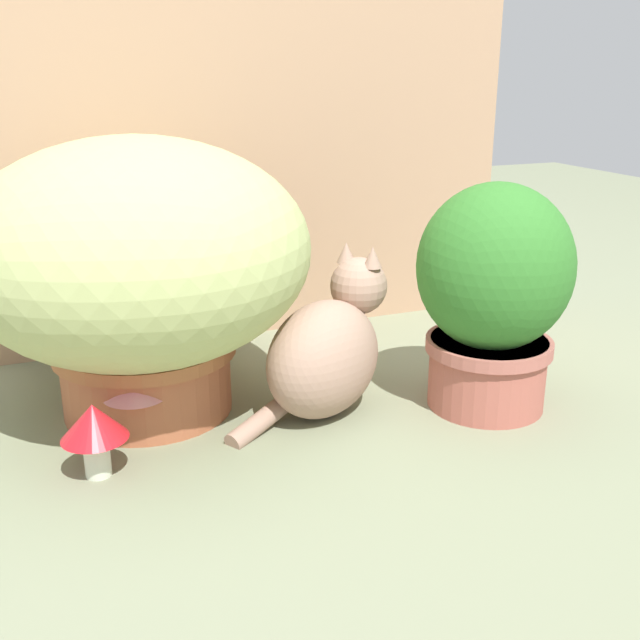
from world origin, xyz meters
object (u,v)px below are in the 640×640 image
(grass_planter, at_px, (138,263))
(leafy_planter, at_px, (493,292))
(mushroom_ornament_red, at_px, (94,427))
(mushroom_ornament_pink, at_px, (135,388))
(cat, at_px, (329,350))

(grass_planter, bearing_deg, leafy_planter, -20.13)
(grass_planter, xyz_separation_m, mushroom_ornament_red, (-0.12, -0.22, -0.20))
(grass_planter, height_order, mushroom_ornament_pink, grass_planter)
(cat, height_order, mushroom_ornament_red, cat)
(grass_planter, relative_size, mushroom_ornament_red, 5.01)
(grass_planter, xyz_separation_m, mushroom_ornament_pink, (-0.04, -0.12, -0.19))
(grass_planter, xyz_separation_m, leafy_planter, (0.61, -0.22, -0.06))
(grass_planter, bearing_deg, cat, -22.56)
(grass_planter, distance_m, cat, 0.38)
(leafy_planter, height_order, mushroom_ornament_pink, leafy_planter)
(grass_planter, distance_m, leafy_planter, 0.65)
(mushroom_ornament_pink, bearing_deg, mushroom_ornament_red, -128.70)
(leafy_planter, xyz_separation_m, mushroom_ornament_pink, (-0.65, 0.11, -0.13))
(cat, height_order, mushroom_ornament_pink, cat)
(mushroom_ornament_red, xyz_separation_m, mushroom_ornament_pink, (0.08, 0.10, 0.01))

